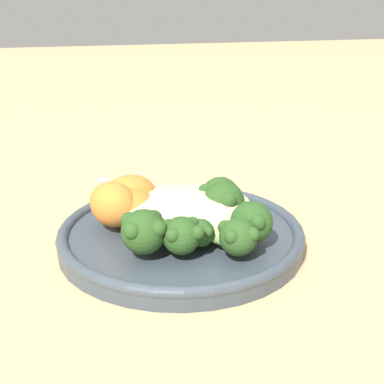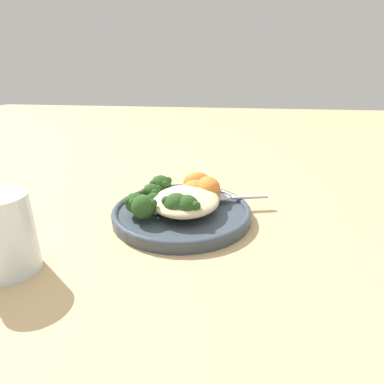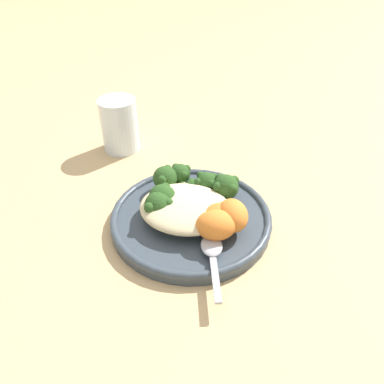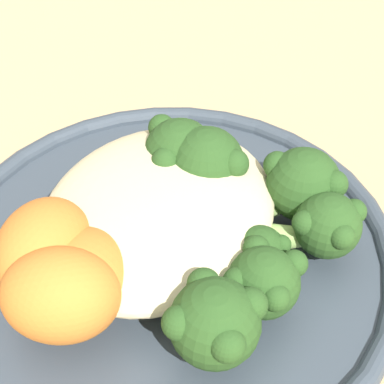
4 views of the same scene
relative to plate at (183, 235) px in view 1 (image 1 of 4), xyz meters
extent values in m
plane|color=tan|center=(0.00, 0.02, -0.01)|extent=(4.00, 4.00, 0.00)
cylinder|color=#38424C|center=(0.00, 0.00, 0.00)|extent=(0.25, 0.25, 0.02)
torus|color=#38424C|center=(0.00, 0.00, 0.00)|extent=(0.25, 0.25, 0.01)
ellipsoid|color=beige|center=(0.00, 0.01, 0.03)|extent=(0.14, 0.12, 0.03)
ellipsoid|color=#8EB25B|center=(-0.02, 0.00, 0.02)|extent=(0.07, 0.10, 0.02)
sphere|color=#284C1E|center=(-0.05, -0.05, 0.03)|extent=(0.04, 0.04, 0.04)
sphere|color=#284C1E|center=(-0.04, -0.04, 0.04)|extent=(0.02, 0.02, 0.02)
sphere|color=#284C1E|center=(-0.06, -0.04, 0.04)|extent=(0.02, 0.02, 0.02)
sphere|color=#284C1E|center=(-0.06, -0.06, 0.04)|extent=(0.02, 0.02, 0.02)
sphere|color=#284C1E|center=(-0.04, -0.06, 0.04)|extent=(0.02, 0.02, 0.02)
ellipsoid|color=#8EB25B|center=(-0.01, -0.01, 0.02)|extent=(0.02, 0.09, 0.02)
sphere|color=#284C1E|center=(-0.01, -0.06, 0.03)|extent=(0.03, 0.03, 0.03)
sphere|color=#284C1E|center=(0.00, -0.05, 0.03)|extent=(0.01, 0.01, 0.01)
sphere|color=#284C1E|center=(-0.02, -0.05, 0.03)|extent=(0.01, 0.01, 0.01)
sphere|color=#284C1E|center=(-0.02, -0.07, 0.03)|extent=(0.01, 0.01, 0.01)
sphere|color=#284C1E|center=(0.00, -0.07, 0.03)|extent=(0.01, 0.01, 0.01)
ellipsoid|color=#8EB25B|center=(-0.01, -0.01, 0.02)|extent=(0.04, 0.09, 0.01)
sphere|color=#284C1E|center=(0.01, -0.05, 0.02)|extent=(0.03, 0.03, 0.03)
sphere|color=#284C1E|center=(0.01, -0.04, 0.03)|extent=(0.01, 0.01, 0.01)
sphere|color=#284C1E|center=(0.00, -0.05, 0.03)|extent=(0.01, 0.01, 0.01)
sphere|color=#284C1E|center=(0.01, -0.06, 0.03)|extent=(0.01, 0.01, 0.01)
ellipsoid|color=#8EB25B|center=(0.01, -0.02, 0.02)|extent=(0.07, 0.10, 0.02)
sphere|color=#284C1E|center=(0.03, -0.07, 0.03)|extent=(0.03, 0.03, 0.03)
sphere|color=#284C1E|center=(0.04, -0.06, 0.03)|extent=(0.01, 0.01, 0.01)
sphere|color=#284C1E|center=(0.02, -0.06, 0.03)|extent=(0.01, 0.01, 0.01)
sphere|color=#284C1E|center=(0.02, -0.08, 0.03)|extent=(0.01, 0.01, 0.01)
sphere|color=#284C1E|center=(0.04, -0.08, 0.03)|extent=(0.01, 0.01, 0.01)
ellipsoid|color=#8EB25B|center=(0.02, -0.01, 0.02)|extent=(0.09, 0.09, 0.02)
sphere|color=#284C1E|center=(0.05, -0.05, 0.03)|extent=(0.04, 0.04, 0.04)
sphere|color=#284C1E|center=(0.05, -0.04, 0.04)|extent=(0.02, 0.02, 0.02)
sphere|color=#284C1E|center=(0.05, -0.07, 0.04)|extent=(0.02, 0.02, 0.02)
ellipsoid|color=#8EB25B|center=(0.01, 0.01, 0.02)|extent=(0.08, 0.03, 0.02)
sphere|color=#284C1E|center=(0.04, 0.00, 0.03)|extent=(0.04, 0.04, 0.04)
sphere|color=#284C1E|center=(0.04, 0.02, 0.04)|extent=(0.02, 0.02, 0.02)
sphere|color=#284C1E|center=(0.04, -0.02, 0.04)|extent=(0.02, 0.02, 0.02)
ellipsoid|color=#8EB25B|center=(0.01, 0.02, 0.02)|extent=(0.07, 0.02, 0.01)
sphere|color=#284C1E|center=(0.04, 0.02, 0.03)|extent=(0.04, 0.04, 0.04)
sphere|color=#284C1E|center=(0.05, 0.03, 0.04)|extent=(0.02, 0.02, 0.02)
sphere|color=#284C1E|center=(0.03, 0.02, 0.04)|extent=(0.02, 0.02, 0.02)
sphere|color=#284C1E|center=(0.05, 0.01, 0.04)|extent=(0.02, 0.02, 0.02)
ellipsoid|color=orange|center=(-0.07, 0.02, 0.03)|extent=(0.06, 0.07, 0.04)
ellipsoid|color=orange|center=(-0.05, 0.02, 0.03)|extent=(0.07, 0.06, 0.04)
ellipsoid|color=orange|center=(-0.05, 0.04, 0.03)|extent=(0.07, 0.06, 0.04)
cube|color=#A3A3A8|center=(-0.06, 0.12, 0.01)|extent=(0.03, 0.07, 0.00)
ellipsoid|color=#A3A3A8|center=(-0.05, 0.07, 0.02)|extent=(0.04, 0.05, 0.01)
camera|label=1|loc=(-0.10, -0.48, 0.23)|focal=50.00mm
camera|label=2|loc=(0.48, 0.10, 0.23)|focal=28.00mm
camera|label=3|loc=(-0.10, 0.42, 0.38)|focal=35.00mm
camera|label=4|loc=(-0.19, -0.12, 0.27)|focal=60.00mm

